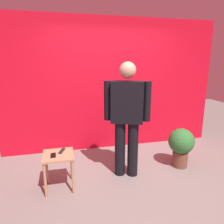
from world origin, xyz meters
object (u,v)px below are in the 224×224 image
Objects in this scene: standing_person at (127,115)px; cell_phone at (53,155)px; tv_remote at (62,151)px; potted_plant at (181,144)px; side_table at (58,161)px.

cell_phone is (-1.12, -0.16, -0.47)m from standing_person.
tv_remote is 0.25× the size of potted_plant.
standing_person is at bearing 23.34° from tv_remote.
cell_phone is at bearing -152.99° from side_table.
tv_remote reaches higher than cell_phone.
tv_remote is (-1.00, -0.05, -0.47)m from standing_person.
standing_person is 1.22m from cell_phone.
standing_person is 10.59× the size of tv_remote.
standing_person is 1.21m from side_table.
standing_person is at bearing -178.22° from potted_plant.
standing_person reaches higher than tv_remote.
cell_phone is at bearing -116.12° from tv_remote.
potted_plant is at bearing 22.77° from tv_remote.
tv_remote is at bearing 55.64° from side_table.
tv_remote is (0.05, 0.08, 0.11)m from side_table.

